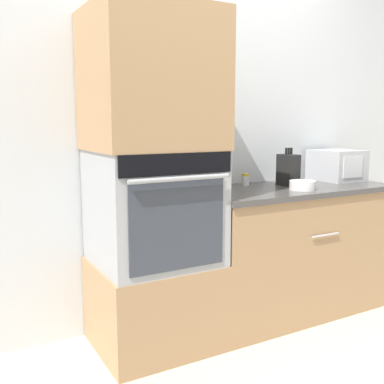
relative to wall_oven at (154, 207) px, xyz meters
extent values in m
plane|color=beige|center=(0.34, -0.30, -0.82)|extent=(12.00, 12.00, 0.00)
cube|color=silver|center=(0.34, 0.33, 0.43)|extent=(8.00, 0.05, 2.50)
cube|color=#A87F56|center=(0.00, 0.00, -0.57)|extent=(0.68, 0.60, 0.50)
cube|color=#9EA0A5|center=(0.00, 0.00, 0.00)|extent=(0.65, 0.59, 0.64)
cube|color=black|center=(0.00, -0.30, 0.26)|extent=(0.63, 0.01, 0.11)
cube|color=orange|center=(0.00, -0.30, 0.26)|extent=(0.09, 0.00, 0.03)
cube|color=#333842|center=(0.00, -0.30, -0.04)|extent=(0.53, 0.01, 0.47)
cylinder|color=#9EA0A5|center=(0.00, -0.33, 0.20)|extent=(0.55, 0.02, 0.02)
cube|color=#A87F56|center=(0.00, 0.00, 0.69)|extent=(0.68, 0.60, 0.74)
cube|color=#A87F56|center=(1.02, 0.00, -0.40)|extent=(1.37, 0.60, 0.83)
cube|color=#474442|center=(1.02, 0.00, 0.03)|extent=(1.39, 0.63, 0.03)
cylinder|color=#B7B7BC|center=(1.02, -0.31, -0.22)|extent=(0.22, 0.01, 0.01)
cube|color=#B2B5BA|center=(1.54, 0.10, 0.16)|extent=(0.31, 0.33, 0.22)
cube|color=silver|center=(1.52, -0.07, 0.16)|extent=(0.19, 0.01, 0.15)
cube|color=black|center=(1.02, 0.05, 0.15)|extent=(0.09, 0.15, 0.21)
cylinder|color=black|center=(1.00, 0.05, 0.28)|extent=(0.02, 0.02, 0.04)
cylinder|color=black|center=(1.02, 0.05, 0.28)|extent=(0.02, 0.02, 0.04)
cylinder|color=black|center=(1.04, 0.05, 0.28)|extent=(0.02, 0.02, 0.04)
cylinder|color=white|center=(0.97, -0.14, 0.07)|extent=(0.17, 0.17, 0.06)
cylinder|color=silver|center=(0.76, 0.19, 0.08)|extent=(0.05, 0.05, 0.06)
cylinder|color=gold|center=(0.76, 0.19, 0.12)|extent=(0.05, 0.05, 0.02)
cylinder|color=#427047|center=(0.48, 0.22, 0.08)|extent=(0.06, 0.06, 0.08)
cylinder|color=red|center=(0.48, 0.22, 0.13)|extent=(0.06, 0.06, 0.02)
cylinder|color=silver|center=(0.43, 0.06, 0.07)|extent=(0.06, 0.06, 0.05)
cylinder|color=#B7B7BC|center=(0.43, 0.06, 0.10)|extent=(0.05, 0.05, 0.01)
camera|label=1|loc=(-1.02, -2.27, 0.47)|focal=42.00mm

